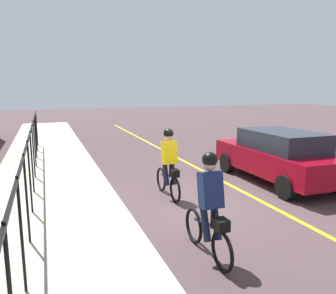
# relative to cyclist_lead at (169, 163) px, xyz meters

# --- Properties ---
(ground_plane) EXTENTS (80.00, 80.00, 0.00)m
(ground_plane) POSITION_rel_cyclist_lead_xyz_m (-0.54, -0.48, -0.91)
(ground_plane) COLOR #48383B
(lane_line_centre) EXTENTS (36.00, 0.12, 0.01)m
(lane_line_centre) POSITION_rel_cyclist_lead_xyz_m (-0.54, -2.08, -0.91)
(lane_line_centre) COLOR yellow
(lane_line_centre) RESTS_ON ground
(sidewalk) EXTENTS (40.00, 3.20, 0.15)m
(sidewalk) POSITION_rel_cyclist_lead_xyz_m (-0.54, 2.92, -0.84)
(sidewalk) COLOR #A9AB96
(sidewalk) RESTS_ON ground
(iron_fence) EXTENTS (16.94, 0.04, 1.60)m
(iron_fence) POSITION_rel_cyclist_lead_xyz_m (0.46, 3.32, 0.39)
(iron_fence) COLOR black
(iron_fence) RESTS_ON sidewalk
(cyclist_lead) EXTENTS (1.71, 0.36, 1.83)m
(cyclist_lead) POSITION_rel_cyclist_lead_xyz_m (0.00, 0.00, 0.00)
(cyclist_lead) COLOR black
(cyclist_lead) RESTS_ON ground
(cyclist_follow) EXTENTS (1.71, 0.36, 1.83)m
(cyclist_follow) POSITION_rel_cyclist_lead_xyz_m (-3.19, 0.47, 0.00)
(cyclist_follow) COLOR black
(cyclist_follow) RESTS_ON ground
(patrol_sedan) EXTENTS (4.41, 1.94, 1.58)m
(patrol_sedan) POSITION_rel_cyclist_lead_xyz_m (0.23, -3.62, -0.09)
(patrol_sedan) COLOR maroon
(patrol_sedan) RESTS_ON ground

